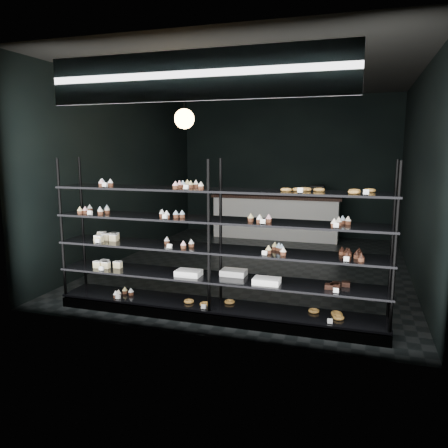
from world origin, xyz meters
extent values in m
cube|color=black|center=(0.00, 0.00, 0.01)|extent=(5.00, 6.00, 0.01)
cube|color=black|center=(0.00, 0.00, 3.20)|extent=(5.00, 6.00, 0.01)
cube|color=black|center=(0.00, 3.00, 1.60)|extent=(5.00, 0.01, 3.20)
cube|color=black|center=(0.00, -3.00, 1.60)|extent=(5.00, 0.01, 3.20)
cube|color=black|center=(-2.50, 0.00, 1.60)|extent=(0.01, 6.00, 3.20)
cube|color=black|center=(2.50, 0.00, 1.60)|extent=(0.01, 6.00, 3.20)
cube|color=black|center=(0.07, -2.45, 0.06)|extent=(4.00, 0.50, 0.12)
cylinder|color=black|center=(-1.90, -2.67, 0.99)|extent=(0.04, 0.04, 1.85)
cylinder|color=black|center=(-1.90, -2.23, 0.99)|extent=(0.04, 0.04, 1.85)
cylinder|color=black|center=(0.07, -2.67, 0.99)|extent=(0.04, 0.04, 1.85)
cylinder|color=black|center=(0.07, -2.23, 0.99)|extent=(0.04, 0.04, 1.85)
cylinder|color=black|center=(2.04, -2.67, 0.99)|extent=(0.04, 0.04, 1.85)
cylinder|color=black|center=(2.04, -2.23, 0.99)|extent=(0.04, 0.04, 1.85)
cube|color=black|center=(0.07, -2.45, 0.15)|extent=(4.00, 0.50, 0.03)
cube|color=black|center=(0.07, -2.45, 0.50)|extent=(4.00, 0.50, 0.02)
cube|color=black|center=(0.07, -2.45, 0.85)|extent=(4.00, 0.50, 0.02)
cube|color=black|center=(0.07, -2.45, 1.20)|extent=(4.00, 0.50, 0.02)
cube|color=black|center=(0.07, -2.45, 1.55)|extent=(4.00, 0.50, 0.02)
cube|color=white|center=(-1.29, -2.63, 1.59)|extent=(0.06, 0.04, 0.06)
cube|color=white|center=(-0.23, -2.63, 1.59)|extent=(0.05, 0.04, 0.06)
cube|color=white|center=(1.06, -2.63, 1.59)|extent=(0.06, 0.04, 0.06)
cube|color=white|center=(1.75, -2.63, 1.59)|extent=(0.06, 0.04, 0.06)
cube|color=white|center=(-1.51, -2.63, 1.24)|extent=(0.06, 0.04, 0.06)
cube|color=white|center=(-0.46, -2.63, 1.24)|extent=(0.06, 0.04, 0.06)
cube|color=white|center=(0.64, -2.63, 1.24)|extent=(0.05, 0.04, 0.06)
cube|color=white|center=(1.49, -2.63, 1.24)|extent=(0.06, 0.04, 0.06)
cube|color=white|center=(-1.38, -2.63, 0.89)|extent=(0.06, 0.04, 0.06)
cube|color=white|center=(-0.40, -2.63, 0.89)|extent=(0.06, 0.04, 0.06)
cube|color=white|center=(0.72, -2.63, 0.89)|extent=(0.05, 0.04, 0.06)
cube|color=white|center=(1.61, -2.63, 0.89)|extent=(0.06, 0.04, 0.06)
cube|color=white|center=(-1.35, -2.63, 0.54)|extent=(0.06, 0.04, 0.06)
cube|color=white|center=(1.48, -2.63, 0.54)|extent=(0.06, 0.04, 0.06)
cube|color=white|center=(-1.20, -2.63, 0.19)|extent=(0.06, 0.04, 0.06)
cube|color=white|center=(-0.02, -2.63, 0.19)|extent=(0.05, 0.04, 0.06)
cube|color=white|center=(1.45, -2.63, 0.19)|extent=(0.06, 0.04, 0.06)
cube|color=#100C3F|center=(0.00, -2.92, 2.75)|extent=(3.20, 0.04, 0.45)
cube|color=white|center=(0.00, -2.94, 2.75)|extent=(3.30, 0.02, 0.50)
cylinder|color=black|center=(-0.83, -1.16, 2.89)|extent=(0.01, 0.01, 0.58)
sphere|color=#F7AE56|center=(-0.83, -1.16, 2.45)|extent=(0.29, 0.29, 0.29)
cube|color=silver|center=(-0.14, 2.50, 0.46)|extent=(2.79, 0.60, 0.92)
cube|color=black|center=(-0.14, 2.50, 0.95)|extent=(2.90, 0.65, 0.06)
cube|color=black|center=(0.77, 2.50, 1.10)|extent=(0.30, 0.30, 0.25)
camera|label=1|loc=(1.68, -7.21, 2.02)|focal=35.00mm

